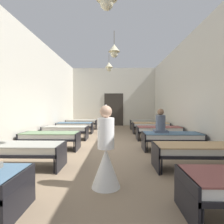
# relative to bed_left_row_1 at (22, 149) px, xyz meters

# --- Properties ---
(ground_plane) EXTENTS (6.75, 14.47, 0.10)m
(ground_plane) POSITION_rel_bed_left_row_1_xyz_m (2.02, 2.85, -0.49)
(ground_plane) COLOR #8C755B
(room_shell) EXTENTS (6.55, 14.07, 4.30)m
(room_shell) POSITION_rel_bed_left_row_1_xyz_m (2.02, 4.22, 1.72)
(room_shell) COLOR beige
(room_shell) RESTS_ON ground
(bed_left_row_1) EXTENTS (1.90, 0.84, 0.57)m
(bed_left_row_1) POSITION_rel_bed_left_row_1_xyz_m (0.00, 0.00, 0.00)
(bed_left_row_1) COLOR black
(bed_left_row_1) RESTS_ON ground
(bed_right_row_1) EXTENTS (1.90, 0.84, 0.57)m
(bed_right_row_1) POSITION_rel_bed_left_row_1_xyz_m (4.05, 0.00, 0.00)
(bed_right_row_1) COLOR black
(bed_right_row_1) RESTS_ON ground
(bed_left_row_2) EXTENTS (1.90, 0.84, 0.57)m
(bed_left_row_2) POSITION_rel_bed_left_row_1_xyz_m (0.00, 1.90, 0.00)
(bed_left_row_2) COLOR black
(bed_left_row_2) RESTS_ON ground
(bed_right_row_2) EXTENTS (1.90, 0.84, 0.57)m
(bed_right_row_2) POSITION_rel_bed_left_row_1_xyz_m (4.05, 1.90, 0.00)
(bed_right_row_2) COLOR black
(bed_right_row_2) RESTS_ON ground
(bed_left_row_3) EXTENTS (1.90, 0.84, 0.57)m
(bed_left_row_3) POSITION_rel_bed_left_row_1_xyz_m (0.00, 3.80, 0.00)
(bed_left_row_3) COLOR black
(bed_left_row_3) RESTS_ON ground
(bed_right_row_3) EXTENTS (1.90, 0.84, 0.57)m
(bed_right_row_3) POSITION_rel_bed_left_row_1_xyz_m (4.05, 3.80, 0.00)
(bed_right_row_3) COLOR black
(bed_right_row_3) RESTS_ON ground
(bed_left_row_4) EXTENTS (1.90, 0.84, 0.57)m
(bed_left_row_4) POSITION_rel_bed_left_row_1_xyz_m (0.00, 5.70, 0.00)
(bed_left_row_4) COLOR black
(bed_left_row_4) RESTS_ON ground
(bed_right_row_4) EXTENTS (1.90, 0.84, 0.57)m
(bed_right_row_4) POSITION_rel_bed_left_row_1_xyz_m (4.05, 5.70, 0.00)
(bed_right_row_4) COLOR black
(bed_right_row_4) RESTS_ON ground
(bed_left_row_5) EXTENTS (1.90, 0.84, 0.57)m
(bed_left_row_5) POSITION_rel_bed_left_row_1_xyz_m (0.00, 7.60, 0.00)
(bed_left_row_5) COLOR black
(bed_left_row_5) RESTS_ON ground
(bed_right_row_5) EXTENTS (1.90, 0.84, 0.57)m
(bed_right_row_5) POSITION_rel_bed_left_row_1_xyz_m (4.05, 7.60, 0.00)
(bed_right_row_5) COLOR black
(bed_right_row_5) RESTS_ON ground
(nurse_near_aisle) EXTENTS (0.52, 0.52, 1.49)m
(nurse_near_aisle) POSITION_rel_bed_left_row_1_xyz_m (2.02, -1.01, 0.09)
(nurse_near_aisle) COLOR white
(nurse_near_aisle) RESTS_ON ground
(patient_seated_secondary) EXTENTS (0.44, 0.44, 0.80)m
(patient_seated_secondary) POSITION_rel_bed_left_row_1_xyz_m (3.70, 2.00, 0.43)
(patient_seated_secondary) COLOR #515B70
(patient_seated_secondary) RESTS_ON bed_right_row_2
(potted_plant) EXTENTS (0.56, 0.56, 1.25)m
(potted_plant) POSITION_rel_bed_left_row_1_xyz_m (1.56, 7.39, 0.30)
(potted_plant) COLOR brown
(potted_plant) RESTS_ON ground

